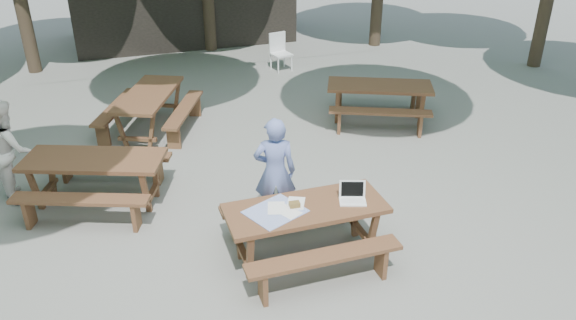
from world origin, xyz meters
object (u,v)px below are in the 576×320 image
Objects in this scene: woman at (275,172)px; second_person at (9,150)px; picnic_table_nw at (97,180)px; plastic_chair at (281,60)px; main_picnic_table at (305,231)px.

second_person is (-3.51, 1.92, -0.02)m from woman.
picnic_table_nw is 1.51× the size of second_person.
second_person reaches higher than plastic_chair.
main_picnic_table is 7.57m from plastic_chair.
main_picnic_table is 1.26× the size of woman.
second_person is at bearing 172.90° from picnic_table_nw.
second_person reaches higher than main_picnic_table.
picnic_table_nw is (-2.47, 2.20, 0.00)m from main_picnic_table.
picnic_table_nw is at bearing -13.67° from woman.
woman is at bearing -137.33° from second_person.
woman reaches higher than main_picnic_table.
woman is at bearing -8.27° from picnic_table_nw.
plastic_chair is at bearing -70.16° from second_person.
woman is (2.35, -1.30, 0.40)m from picnic_table_nw.
main_picnic_table is 2.22× the size of plastic_chair.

